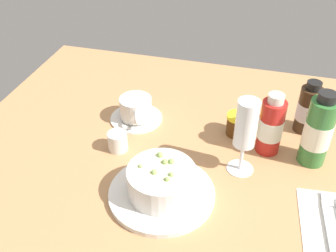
{
  "coord_description": "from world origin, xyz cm",
  "views": [
    {
      "loc": [
        15.12,
        -74.75,
        61.21
      ],
      "look_at": [
        -4.53,
        -1.95,
        5.27
      ],
      "focal_mm": 42.42,
      "sensor_mm": 36.0,
      "label": 1
    }
  ],
  "objects_px": {
    "creamer_jug": "(117,141)",
    "sauce_bottle_green": "(318,132)",
    "wine_glass": "(246,128)",
    "jam_jar": "(237,124)",
    "sauce_bottle_brown": "(308,109)",
    "cutlery_setting": "(335,225)",
    "porridge_bowl": "(162,184)",
    "sauce_bottle_red": "(271,126)",
    "coffee_cup": "(136,110)"
  },
  "relations": [
    {
      "from": "creamer_jug",
      "to": "sauce_bottle_green",
      "type": "distance_m",
      "value": 0.46
    },
    {
      "from": "wine_glass",
      "to": "jam_jar",
      "type": "distance_m",
      "value": 0.16
    },
    {
      "from": "jam_jar",
      "to": "sauce_bottle_brown",
      "type": "bearing_deg",
      "value": 20.89
    },
    {
      "from": "jam_jar",
      "to": "cutlery_setting",
      "type": "bearing_deg",
      "value": -47.77
    },
    {
      "from": "wine_glass",
      "to": "sauce_bottle_brown",
      "type": "bearing_deg",
      "value": 54.0
    },
    {
      "from": "creamer_jug",
      "to": "wine_glass",
      "type": "xyz_separation_m",
      "value": [
        0.29,
        0.01,
        0.09
      ]
    },
    {
      "from": "creamer_jug",
      "to": "sauce_bottle_brown",
      "type": "distance_m",
      "value": 0.47
    },
    {
      "from": "sauce_bottle_brown",
      "to": "sauce_bottle_green",
      "type": "distance_m",
      "value": 0.12
    },
    {
      "from": "creamer_jug",
      "to": "jam_jar",
      "type": "xyz_separation_m",
      "value": [
        0.27,
        0.14,
        0.0
      ]
    },
    {
      "from": "porridge_bowl",
      "to": "sauce_bottle_green",
      "type": "relative_size",
      "value": 1.22
    },
    {
      "from": "sauce_bottle_green",
      "to": "cutlery_setting",
      "type": "bearing_deg",
      "value": -76.9
    },
    {
      "from": "sauce_bottle_brown",
      "to": "sauce_bottle_red",
      "type": "bearing_deg",
      "value": -128.66
    },
    {
      "from": "wine_glass",
      "to": "sauce_bottle_red",
      "type": "height_order",
      "value": "wine_glass"
    },
    {
      "from": "sauce_bottle_green",
      "to": "jam_jar",
      "type": "bearing_deg",
      "value": 162.18
    },
    {
      "from": "cutlery_setting",
      "to": "sauce_bottle_red",
      "type": "relative_size",
      "value": 1.29
    },
    {
      "from": "porridge_bowl",
      "to": "sauce_bottle_green",
      "type": "xyz_separation_m",
      "value": [
        0.3,
        0.2,
        0.05
      ]
    },
    {
      "from": "porridge_bowl",
      "to": "sauce_bottle_brown",
      "type": "bearing_deg",
      "value": 47.71
    },
    {
      "from": "sauce_bottle_red",
      "to": "creamer_jug",
      "type": "bearing_deg",
      "value": -165.25
    },
    {
      "from": "porridge_bowl",
      "to": "sauce_bottle_brown",
      "type": "height_order",
      "value": "sauce_bottle_brown"
    },
    {
      "from": "sauce_bottle_brown",
      "to": "sauce_bottle_green",
      "type": "height_order",
      "value": "sauce_bottle_green"
    },
    {
      "from": "porridge_bowl",
      "to": "sauce_bottle_red",
      "type": "height_order",
      "value": "sauce_bottle_red"
    },
    {
      "from": "sauce_bottle_brown",
      "to": "creamer_jug",
      "type": "bearing_deg",
      "value": -155.33
    },
    {
      "from": "porridge_bowl",
      "to": "sauce_bottle_green",
      "type": "distance_m",
      "value": 0.36
    },
    {
      "from": "porridge_bowl",
      "to": "cutlery_setting",
      "type": "distance_m",
      "value": 0.35
    },
    {
      "from": "porridge_bowl",
      "to": "jam_jar",
      "type": "relative_size",
      "value": 3.93
    },
    {
      "from": "sauce_bottle_brown",
      "to": "jam_jar",
      "type": "bearing_deg",
      "value": -159.11
    },
    {
      "from": "cutlery_setting",
      "to": "sauce_bottle_brown",
      "type": "distance_m",
      "value": 0.32
    },
    {
      "from": "wine_glass",
      "to": "sauce_bottle_green",
      "type": "bearing_deg",
      "value": 25.05
    },
    {
      "from": "creamer_jug",
      "to": "wine_glass",
      "type": "distance_m",
      "value": 0.31
    },
    {
      "from": "coffee_cup",
      "to": "sauce_bottle_red",
      "type": "height_order",
      "value": "sauce_bottle_red"
    },
    {
      "from": "cutlery_setting",
      "to": "jam_jar",
      "type": "bearing_deg",
      "value": 132.23
    },
    {
      "from": "coffee_cup",
      "to": "sauce_bottle_brown",
      "type": "xyz_separation_m",
      "value": [
        0.43,
        0.07,
        0.03
      ]
    },
    {
      "from": "porridge_bowl",
      "to": "cutlery_setting",
      "type": "bearing_deg",
      "value": 1.58
    },
    {
      "from": "sauce_bottle_brown",
      "to": "sauce_bottle_red",
      "type": "height_order",
      "value": "sauce_bottle_red"
    },
    {
      "from": "coffee_cup",
      "to": "sauce_bottle_red",
      "type": "xyz_separation_m",
      "value": [
        0.34,
        -0.04,
        0.04
      ]
    },
    {
      "from": "wine_glass",
      "to": "sauce_bottle_green",
      "type": "relative_size",
      "value": 0.99
    },
    {
      "from": "creamer_jug",
      "to": "sauce_bottle_red",
      "type": "relative_size",
      "value": 0.35
    },
    {
      "from": "porridge_bowl",
      "to": "sauce_bottle_red",
      "type": "bearing_deg",
      "value": 46.0
    },
    {
      "from": "porridge_bowl",
      "to": "jam_jar",
      "type": "bearing_deg",
      "value": 63.98
    },
    {
      "from": "cutlery_setting",
      "to": "sauce_bottle_brown",
      "type": "height_order",
      "value": "sauce_bottle_brown"
    },
    {
      "from": "creamer_jug",
      "to": "sauce_bottle_brown",
      "type": "relative_size",
      "value": 0.39
    },
    {
      "from": "cutlery_setting",
      "to": "sauce_bottle_green",
      "type": "height_order",
      "value": "sauce_bottle_green"
    },
    {
      "from": "cutlery_setting",
      "to": "sauce_bottle_green",
      "type": "bearing_deg",
      "value": 103.1
    },
    {
      "from": "cutlery_setting",
      "to": "jam_jar",
      "type": "height_order",
      "value": "jam_jar"
    },
    {
      "from": "coffee_cup",
      "to": "sauce_bottle_red",
      "type": "bearing_deg",
      "value": -6.34
    },
    {
      "from": "jam_jar",
      "to": "sauce_bottle_brown",
      "type": "relative_size",
      "value": 0.41
    },
    {
      "from": "creamer_jug",
      "to": "sauce_bottle_brown",
      "type": "bearing_deg",
      "value": 24.67
    },
    {
      "from": "creamer_jug",
      "to": "sauce_bottle_green",
      "type": "bearing_deg",
      "value": 9.94
    },
    {
      "from": "coffee_cup",
      "to": "creamer_jug",
      "type": "height_order",
      "value": "coffee_cup"
    },
    {
      "from": "porridge_bowl",
      "to": "sauce_bottle_red",
      "type": "distance_m",
      "value": 0.29
    }
  ]
}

